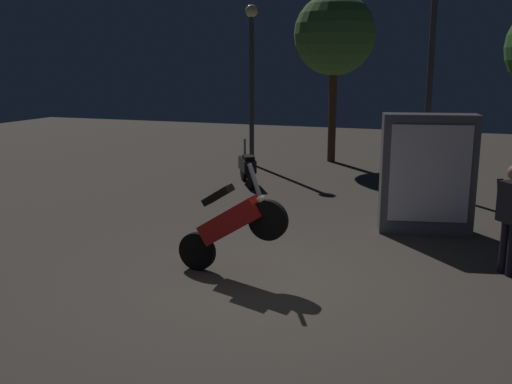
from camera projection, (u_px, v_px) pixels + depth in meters
The scene contains 8 objects.
ground_plane at pixel (267, 283), 7.89m from camera, with size 40.00×40.00×0.00m, color #4C443D.
motorcycle_red_foreground at pixel (231, 224), 8.06m from camera, with size 1.66×0.34×1.63m.
motorcycle_black_parked_right at pixel (247, 167), 14.29m from camera, with size 0.93×1.48×1.11m.
person_rider_beside at pixel (512, 211), 8.04m from camera, with size 0.47×0.58×1.58m.
streetlamp_near at pixel (432, 47), 13.09m from camera, with size 0.36×0.36×5.25m.
streetlamp_far at pixel (252, 64), 16.65m from camera, with size 0.36×0.36×4.59m.
tree_right_bg at pixel (335, 35), 17.04m from camera, with size 2.40×2.40×5.00m.
kiosk_billboard at pixel (427, 174), 10.12m from camera, with size 1.67×0.85×2.10m.
Camera 1 is at (2.42, -7.03, 2.93)m, focal length 40.50 mm.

